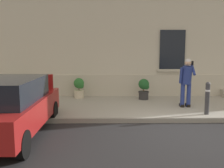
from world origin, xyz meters
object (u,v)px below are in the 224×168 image
object	(u,v)px
planter_charcoal	(144,89)
hatchback_car_red	(9,106)
person_on_phone	(187,80)
planter_terracotta	(15,88)
bollard_near_person	(207,97)
planter_cream	(79,87)

from	to	relation	value
planter_charcoal	hatchback_car_red	bearing A→B (deg)	-135.11
person_on_phone	planter_terracotta	xyz separation A→B (m)	(-6.74, 1.74, -0.54)
bollard_near_person	planter_cream	distance (m)	5.20
bollard_near_person	planter_cream	size ratio (longest dim) A/B	1.22
planter_terracotta	planter_charcoal	xyz separation A→B (m)	(5.44, -0.27, 0.00)
bollard_near_person	planter_terracotta	size ratio (longest dim) A/B	1.22
planter_terracotta	planter_charcoal	world-z (taller)	same
hatchback_car_red	bollard_near_person	world-z (taller)	hatchback_car_red
bollard_near_person	planter_charcoal	distance (m)	2.97
hatchback_car_red	person_on_phone	xyz separation A→B (m)	(5.31, 2.52, 0.36)
hatchback_car_red	bollard_near_person	distance (m)	5.89
planter_terracotta	person_on_phone	bearing A→B (deg)	-14.49
bollard_near_person	planter_cream	xyz separation A→B (m)	(-4.40, 2.77, -0.11)
person_on_phone	planter_charcoal	bearing A→B (deg)	135.25
person_on_phone	planter_charcoal	xyz separation A→B (m)	(-1.30, 1.47, -0.54)
hatchback_car_red	planter_charcoal	world-z (taller)	hatchback_car_red
planter_cream	person_on_phone	bearing A→B (deg)	-23.99
planter_cream	planter_charcoal	world-z (taller)	same
person_on_phone	planter_charcoal	size ratio (longest dim) A/B	2.03
hatchback_car_red	planter_terracotta	world-z (taller)	hatchback_car_red
bollard_near_person	person_on_phone	bearing A→B (deg)	111.20
bollard_near_person	hatchback_car_red	bearing A→B (deg)	-164.84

